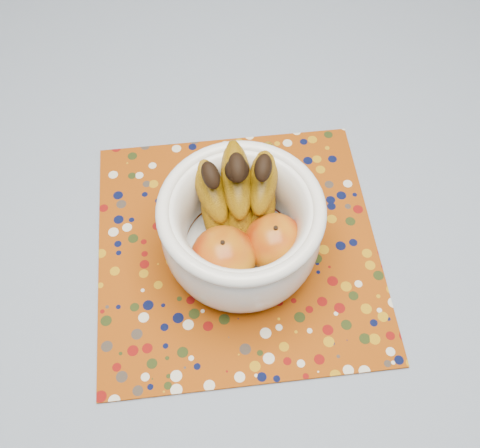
{
  "coord_description": "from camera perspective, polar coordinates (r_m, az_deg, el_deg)",
  "views": [
    {
      "loc": [
        -0.09,
        -0.4,
        1.4
      ],
      "look_at": [
        -0.0,
        -0.07,
        0.83
      ],
      "focal_mm": 42.0,
      "sensor_mm": 36.0,
      "label": 1
    }
  ],
  "objects": [
    {
      "name": "table",
      "position": [
        0.84,
        -0.89,
        -1.55
      ],
      "size": [
        1.2,
        1.2,
        0.75
      ],
      "color": "brown",
      "rests_on": "ground"
    },
    {
      "name": "tablecloth",
      "position": [
        0.77,
        -0.97,
        1.43
      ],
      "size": [
        1.32,
        1.32,
        0.01
      ],
      "primitive_type": "cube",
      "color": "slate",
      "rests_on": "table"
    },
    {
      "name": "placemat",
      "position": [
        0.73,
        -0.22,
        -2.39
      ],
      "size": [
        0.41,
        0.41,
        0.0
      ],
      "primitive_type": "cube",
      "rotation": [
        0.0,
        0.0,
        -0.14
      ],
      "color": "#873707",
      "rests_on": "tablecloth"
    },
    {
      "name": "fruit_bowl",
      "position": [
        0.67,
        0.19,
        0.3
      ],
      "size": [
        0.19,
        0.2,
        0.15
      ],
      "color": "white",
      "rests_on": "placemat"
    }
  ]
}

